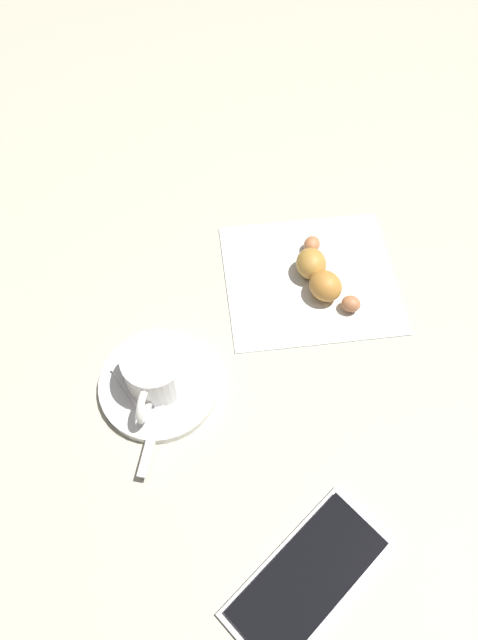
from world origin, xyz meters
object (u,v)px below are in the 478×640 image
saucer (159,385)px  teaspoon (166,384)px  napkin (310,278)px  sugar_packet (133,387)px  croissant (320,274)px  cell_phone (308,578)px  espresso_cup (154,371)px

saucer → teaspoon: bearing=132.4°
napkin → sugar_packet: bearing=15.0°
saucer → napkin: size_ratio=0.63×
croissant → cell_phone: 0.31m
napkin → teaspoon: bearing=19.6°
saucer → croissant: (-0.21, -0.05, 0.01)m
espresso_cup → sugar_packet: espresso_cup is taller
croissant → teaspoon: bearing=16.7°
croissant → cell_phone: bearing=62.3°
saucer → sugar_packet: sugar_packet is taller
sugar_packet → napkin: sugar_packet is taller
teaspoon → cell_phone: size_ratio=0.76×
espresso_cup → sugar_packet: size_ratio=1.35×
espresso_cup → teaspoon: (-0.01, 0.01, -0.02)m
napkin → cell_phone: cell_phone is taller
saucer → sugar_packet: (0.03, -0.00, 0.01)m
espresso_cup → croissant: (-0.21, -0.05, -0.02)m
croissant → espresso_cup: bearing=14.2°
teaspoon → napkin: (-0.20, -0.07, -0.01)m
cell_phone → croissant: bearing=-117.7°
cell_phone → napkin: bearing=-115.9°
napkin → cell_phone: bearing=64.1°
espresso_cup → cell_phone: bearing=106.0°
teaspoon → napkin: teaspoon is taller
saucer → espresso_cup: espresso_cup is taller
sugar_packet → croissant: 0.24m
teaspoon → cell_phone: bearing=105.0°
espresso_cup → sugar_packet: 0.03m
sugar_packet → cell_phone: sugar_packet is taller
saucer → espresso_cup: 0.03m
teaspoon → croissant: 0.21m
teaspoon → napkin: size_ratio=0.67×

